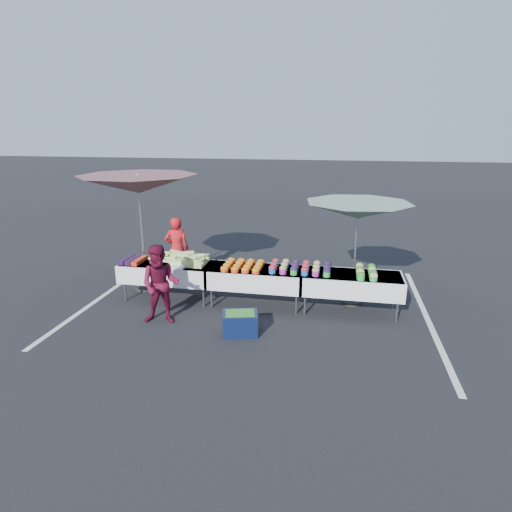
% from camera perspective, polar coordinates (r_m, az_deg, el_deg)
% --- Properties ---
extents(ground, '(80.00, 80.00, 0.00)m').
position_cam_1_polar(ground, '(8.48, -0.00, -6.48)').
color(ground, black).
extents(stripe_left, '(0.10, 5.00, 0.00)m').
position_cam_1_polar(stripe_left, '(9.57, -19.22, -4.68)').
color(stripe_left, silver).
rests_on(stripe_left, ground).
extents(stripe_right, '(0.10, 5.00, 0.00)m').
position_cam_1_polar(stripe_right, '(8.53, 21.82, -7.62)').
color(stripe_right, silver).
rests_on(stripe_right, ground).
extents(table_left, '(1.86, 0.81, 0.75)m').
position_cam_1_polar(table_left, '(8.77, -11.63, -1.97)').
color(table_left, white).
rests_on(table_left, ground).
extents(table_center, '(1.86, 0.81, 0.75)m').
position_cam_1_polar(table_center, '(8.27, -0.00, -2.77)').
color(table_center, white).
rests_on(table_center, ground).
extents(table_right, '(1.86, 0.81, 0.75)m').
position_cam_1_polar(table_right, '(8.15, 12.56, -3.50)').
color(table_right, white).
rests_on(table_right, ground).
extents(berry_punnets, '(0.40, 0.54, 0.08)m').
position_cam_1_polar(berry_punnets, '(8.95, -16.06, -0.52)').
color(berry_punnets, black).
rests_on(berry_punnets, table_left).
extents(corn_pile, '(1.16, 0.57, 0.26)m').
position_cam_1_polar(corn_pile, '(8.64, -10.06, -0.36)').
color(corn_pile, '#C1DE72').
rests_on(corn_pile, table_left).
extents(plastic_bags, '(0.30, 0.25, 0.05)m').
position_cam_1_polar(plastic_bags, '(8.34, -10.57, -1.50)').
color(plastic_bags, white).
rests_on(plastic_bags, table_left).
extents(carrot_bowls, '(0.75, 0.69, 0.11)m').
position_cam_1_polar(carrot_bowls, '(8.24, -1.72, -1.26)').
color(carrot_bowls, '#C54115').
rests_on(carrot_bowls, table_center).
extents(potato_cups, '(1.14, 0.58, 0.16)m').
position_cam_1_polar(potato_cups, '(8.08, 5.93, -1.48)').
color(potato_cups, '#2351A5').
rests_on(potato_cups, table_right).
extents(bean_baskets, '(0.36, 0.68, 0.15)m').
position_cam_1_polar(bean_baskets, '(8.07, 14.51, -2.03)').
color(bean_baskets, green).
rests_on(bean_baskets, table_right).
extents(vendor, '(0.61, 0.48, 1.46)m').
position_cam_1_polar(vendor, '(9.78, -10.50, 0.95)').
color(vendor, red).
rests_on(vendor, ground).
extents(customer, '(0.76, 0.63, 1.42)m').
position_cam_1_polar(customer, '(7.67, -12.60, -3.76)').
color(customer, maroon).
rests_on(customer, ground).
extents(umbrella_left, '(3.20, 3.20, 2.47)m').
position_cam_1_polar(umbrella_left, '(9.05, -15.43, 9.11)').
color(umbrella_left, black).
rests_on(umbrella_left, ground).
extents(umbrella_right, '(2.45, 2.45, 2.05)m').
position_cam_1_polar(umbrella_right, '(8.20, 13.45, 5.83)').
color(umbrella_right, black).
rests_on(umbrella_right, ground).
extents(storage_bin, '(0.67, 0.55, 0.38)m').
position_cam_1_polar(storage_bin, '(7.28, -2.13, -8.88)').
color(storage_bin, '#0B1639').
rests_on(storage_bin, ground).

